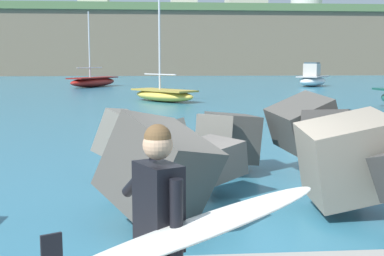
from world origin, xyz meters
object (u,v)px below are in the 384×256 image
at_px(surfer_with_board, 170,231).
at_px(station_building_east, 184,6).
at_px(boat_mid_right, 93,81).
at_px(station_building_west, 94,0).
at_px(boat_mid_centre, 312,79).
at_px(boat_mid_left, 164,94).

xyz_separation_m(surfer_with_board, station_building_east, (7.07, 106.05, 12.61)).
height_order(boat_mid_right, station_building_east, station_building_east).
height_order(station_building_west, station_building_east, station_building_east).
xyz_separation_m(boat_mid_centre, boat_mid_right, (-20.80, 0.70, -0.21)).
height_order(surfer_with_board, boat_mid_centre, boat_mid_centre).
height_order(boat_mid_left, station_building_east, station_building_east).
height_order(boat_mid_centre, station_building_west, station_building_west).
relative_size(boat_mid_left, station_building_east, 1.30).
xyz_separation_m(surfer_with_board, boat_mid_centre, (15.32, 44.17, -0.56)).
xyz_separation_m(boat_mid_left, station_building_west, (-11.35, 68.81, 13.43)).
relative_size(boat_mid_left, boat_mid_right, 1.08).
bearing_deg(boat_mid_centre, station_building_west, 116.64).
relative_size(boat_mid_centre, station_building_east, 0.83).
relative_size(station_building_west, station_building_east, 1.01).
distance_m(boat_mid_centre, station_building_west, 59.47).
distance_m(boat_mid_left, station_building_west, 71.02).
distance_m(boat_mid_right, station_building_west, 53.11).
bearing_deg(boat_mid_left, station_building_west, 99.37).
bearing_deg(boat_mid_left, surfer_with_board, -91.39).
distance_m(station_building_west, station_building_east, 20.40).
height_order(boat_mid_left, boat_mid_right, boat_mid_left).
xyz_separation_m(boat_mid_left, boat_mid_centre, (14.66, 16.97, 0.27)).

